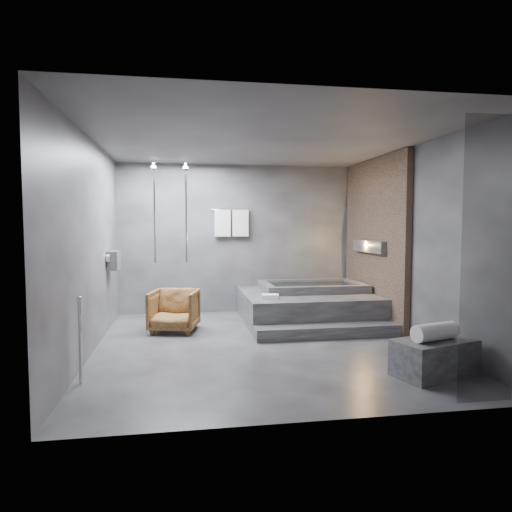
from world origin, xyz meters
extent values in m
plane|color=#2B2B2D|center=(0.00, 0.00, 0.00)|extent=(5.00, 5.00, 0.00)
cube|color=#48484A|center=(0.00, 0.00, 2.80)|extent=(4.50, 5.00, 0.04)
cube|color=#353439|center=(0.00, 2.50, 1.40)|extent=(4.50, 0.04, 2.80)
cube|color=#353439|center=(0.00, -2.50, 1.40)|extent=(4.50, 0.04, 2.80)
cube|color=#353439|center=(-2.25, 0.00, 1.40)|extent=(0.04, 5.00, 2.80)
cube|color=#353439|center=(2.25, 0.00, 1.40)|extent=(0.04, 5.00, 2.80)
cube|color=#99755A|center=(2.19, 1.25, 1.40)|extent=(0.10, 2.40, 2.78)
cube|color=#FF9938|center=(2.11, 1.25, 1.30)|extent=(0.14, 1.20, 0.20)
cube|color=slate|center=(-2.16, 1.40, 1.10)|extent=(0.16, 0.42, 0.30)
imported|color=beige|center=(-2.15, 1.30, 1.05)|extent=(0.08, 0.08, 0.21)
imported|color=beige|center=(-2.15, 1.50, 1.03)|extent=(0.07, 0.07, 0.15)
cylinder|color=silver|center=(-1.00, 2.05, 1.90)|extent=(0.04, 0.04, 1.80)
cylinder|color=silver|center=(-1.55, 2.05, 1.90)|extent=(0.04, 0.04, 1.80)
cylinder|color=silver|center=(-0.15, 2.44, 1.95)|extent=(0.75, 0.02, 0.02)
cube|color=white|center=(-0.32, 2.42, 1.70)|extent=(0.30, 0.06, 0.50)
cube|color=white|center=(0.02, 2.42, 1.70)|extent=(0.30, 0.06, 0.50)
cylinder|color=silver|center=(-2.15, -1.20, 0.45)|extent=(0.04, 0.04, 0.90)
cube|color=black|center=(1.65, -2.45, 1.35)|extent=(0.55, 0.01, 2.60)
cube|color=#303032|center=(1.05, 1.45, 0.25)|extent=(2.20, 2.00, 0.50)
cube|color=#303032|center=(1.05, 0.27, 0.09)|extent=(2.20, 0.36, 0.18)
cube|color=#303032|center=(1.67, -1.57, 0.20)|extent=(1.00, 0.74, 0.40)
imported|color=#432810|center=(-1.21, 1.03, 0.33)|extent=(0.85, 0.86, 0.66)
cylinder|color=white|center=(1.65, -1.61, 0.50)|extent=(0.57, 0.33, 0.19)
cube|color=white|center=(0.29, 0.87, 0.54)|extent=(0.29, 0.23, 0.07)
camera|label=1|loc=(-1.09, -6.15, 1.68)|focal=32.00mm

